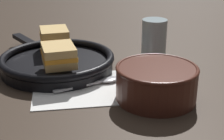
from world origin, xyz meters
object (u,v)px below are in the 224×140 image
object	(u,v)px
sandwich_near_right	(59,55)
drinking_glass	(154,43)
spoon	(101,81)
sandwich_near_left	(54,37)
soup_bowl	(157,81)
skillet	(57,62)

from	to	relation	value
sandwich_near_right	drinking_glass	world-z (taller)	drinking_glass
spoon	sandwich_near_left	size ratio (longest dim) A/B	1.71
soup_bowl	sandwich_near_left	size ratio (longest dim) A/B	1.76
skillet	sandwich_near_right	world-z (taller)	sandwich_near_right
soup_bowl	sandwich_near_right	size ratio (longest dim) A/B	1.81
sandwich_near_right	drinking_glass	xyz separation A→B (m)	(0.25, 0.02, -0.00)
spoon	sandwich_near_left	xyz separation A→B (m)	(-0.07, 0.19, 0.06)
sandwich_near_left	drinking_glass	distance (m)	0.26
spoon	sandwich_near_right	size ratio (longest dim) A/B	1.75
sandwich_near_left	sandwich_near_right	distance (m)	0.15
soup_bowl	drinking_glass	world-z (taller)	drinking_glass
soup_bowl	sandwich_near_left	world-z (taller)	sandwich_near_left
sandwich_near_left	drinking_glass	bearing A→B (deg)	-28.87
sandwich_near_left	spoon	bearing A→B (deg)	-70.32
soup_bowl	skillet	world-z (taller)	soup_bowl
sandwich_near_left	sandwich_near_right	size ratio (longest dim) A/B	1.03
spoon	drinking_glass	distance (m)	0.18
sandwich_near_right	sandwich_near_left	bearing A→B (deg)	83.69
soup_bowl	skillet	distance (m)	0.28
soup_bowl	drinking_glass	size ratio (longest dim) A/B	1.37
skillet	sandwich_near_left	bearing A→B (deg)	82.99
sandwich_near_left	drinking_glass	size ratio (longest dim) A/B	0.78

